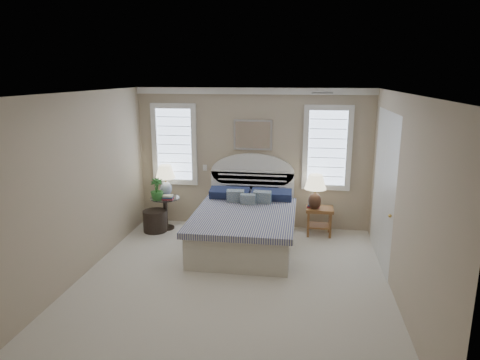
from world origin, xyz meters
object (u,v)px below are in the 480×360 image
(bed, at_px, (245,224))
(lamp_right, at_px, (315,188))
(floor_pot, at_px, (155,221))
(lamp_left, at_px, (166,177))
(side_table_left, at_px, (165,210))
(nightstand_right, at_px, (319,215))

(bed, relative_size, lamp_right, 3.51)
(bed, distance_m, floor_pot, 1.86)
(bed, bearing_deg, lamp_left, 156.65)
(side_table_left, distance_m, lamp_left, 0.63)
(bed, distance_m, nightstand_right, 1.47)
(nightstand_right, relative_size, lamp_left, 0.86)
(bed, xyz_separation_m, lamp_left, (-1.66, 0.72, 0.62))
(bed, xyz_separation_m, floor_pot, (-1.81, 0.42, -0.18))
(floor_pot, distance_m, lamp_right, 3.10)
(nightstand_right, distance_m, lamp_right, 0.55)
(bed, height_order, floor_pot, bed)
(floor_pot, relative_size, lamp_left, 0.73)
(nightstand_right, bearing_deg, lamp_right, -151.83)
(bed, height_order, nightstand_right, bed)
(side_table_left, bearing_deg, bed, -19.74)
(side_table_left, bearing_deg, lamp_right, 0.95)
(bed, distance_m, side_table_left, 1.75)
(nightstand_right, bearing_deg, side_table_left, -178.06)
(side_table_left, relative_size, lamp_left, 1.02)
(side_table_left, relative_size, lamp_right, 0.97)
(side_table_left, xyz_separation_m, lamp_left, (-0.01, 0.13, 0.62))
(side_table_left, bearing_deg, floor_pot, -132.72)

